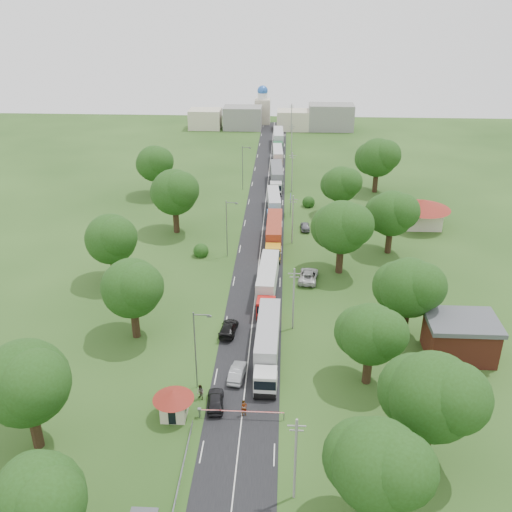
# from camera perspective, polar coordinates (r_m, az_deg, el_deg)

# --- Properties ---
(ground) EXTENTS (260.00, 260.00, 0.00)m
(ground) POSITION_cam_1_polar(r_m,az_deg,el_deg) (83.52, -0.13, -4.54)
(ground) COLOR #224216
(ground) RESTS_ON ground
(road) EXTENTS (8.00, 200.00, 0.04)m
(road) POSITION_cam_1_polar(r_m,az_deg,el_deg) (101.31, 0.50, 1.12)
(road) COLOR black
(road) RESTS_ON ground
(boom_barrier) EXTENTS (9.22, 0.35, 1.18)m
(boom_barrier) POSITION_cam_1_polar(r_m,az_deg,el_deg) (62.70, -2.74, -15.28)
(boom_barrier) COLOR slate
(boom_barrier) RESTS_ON ground
(guard_booth) EXTENTS (4.40, 4.40, 3.45)m
(guard_booth) POSITION_cam_1_polar(r_m,az_deg,el_deg) (62.66, -8.25, -14.08)
(guard_booth) COLOR beige
(guard_booth) RESTS_ON ground
(guard_rail) EXTENTS (0.10, 17.00, 1.70)m
(guard_rail) POSITION_cam_1_polar(r_m,az_deg,el_deg) (56.69, -7.74, -22.34)
(guard_rail) COLOR slate
(guard_rail) RESTS_ON ground
(info_sign) EXTENTS (0.12, 3.10, 4.10)m
(info_sign) POSITION_cam_1_polar(r_m,az_deg,el_deg) (114.00, 3.48, 5.55)
(info_sign) COLOR slate
(info_sign) RESTS_ON ground
(pole_0) EXTENTS (1.60, 0.24, 9.00)m
(pole_0) POSITION_cam_1_polar(r_m,az_deg,el_deg) (52.57, 3.96, -19.52)
(pole_0) COLOR gray
(pole_0) RESTS_ON ground
(pole_1) EXTENTS (1.60, 0.24, 9.00)m
(pole_1) POSITION_cam_1_polar(r_m,az_deg,el_deg) (75.03, 3.78, -4.22)
(pole_1) COLOR gray
(pole_1) RESTS_ON ground
(pole_2) EXTENTS (1.60, 0.24, 9.00)m
(pole_2) POSITION_cam_1_polar(r_m,az_deg,el_deg) (100.32, 3.68, 3.72)
(pole_2) COLOR gray
(pole_2) RESTS_ON ground
(pole_3) EXTENTS (1.60, 0.24, 9.00)m
(pole_3) POSITION_cam_1_polar(r_m,az_deg,el_deg) (126.75, 3.63, 8.42)
(pole_3) COLOR gray
(pole_3) RESTS_ON ground
(pole_4) EXTENTS (1.60, 0.24, 9.00)m
(pole_4) POSITION_cam_1_polar(r_m,az_deg,el_deg) (153.74, 3.59, 11.48)
(pole_4) COLOR gray
(pole_4) RESTS_ON ground
(pole_5) EXTENTS (1.60, 0.24, 9.00)m
(pole_5) POSITION_cam_1_polar(r_m,az_deg,el_deg) (181.04, 3.56, 13.62)
(pole_5) COLOR gray
(pole_5) RESTS_ON ground
(lamp_0) EXTENTS (2.03, 0.22, 10.00)m
(lamp_0) POSITION_cam_1_polar(r_m,az_deg,el_deg) (64.24, -5.97, -9.03)
(lamp_0) COLOR slate
(lamp_0) RESTS_ON ground
(lamp_1) EXTENTS (2.03, 0.22, 10.00)m
(lamp_1) POSITION_cam_1_polar(r_m,az_deg,el_deg) (94.89, -2.86, 3.00)
(lamp_1) COLOR slate
(lamp_1) RESTS_ON ground
(lamp_2) EXTENTS (2.03, 0.22, 10.00)m
(lamp_2) POSITION_cam_1_polar(r_m,az_deg,el_deg) (127.80, -1.29, 9.01)
(lamp_2) COLOR slate
(lamp_2) RESTS_ON ground
(tree_0) EXTENTS (8.80, 8.80, 11.07)m
(tree_0) POSITION_cam_1_polar(r_m,az_deg,el_deg) (49.38, 12.11, -19.69)
(tree_0) COLOR #382616
(tree_0) RESTS_ON ground
(tree_1) EXTENTS (9.60, 9.60, 12.05)m
(tree_1) POSITION_cam_1_polar(r_m,az_deg,el_deg) (56.05, 17.24, -13.17)
(tree_1) COLOR #382616
(tree_1) RESTS_ON ground
(tree_2) EXTENTS (8.00, 8.00, 10.10)m
(tree_2) POSITION_cam_1_polar(r_m,az_deg,el_deg) (65.50, 11.39, -7.60)
(tree_2) COLOR #382616
(tree_2) RESTS_ON ground
(tree_3) EXTENTS (8.80, 8.80, 11.07)m
(tree_3) POSITION_cam_1_polar(r_m,az_deg,el_deg) (74.76, 15.02, -3.01)
(tree_3) COLOR #382616
(tree_3) RESTS_ON ground
(tree_4) EXTENTS (9.60, 9.60, 12.05)m
(tree_4) POSITION_cam_1_polar(r_m,az_deg,el_deg) (89.53, 8.57, 2.91)
(tree_4) COLOR #382616
(tree_4) RESTS_ON ground
(tree_5) EXTENTS (8.80, 8.80, 11.07)m
(tree_5) POSITION_cam_1_polar(r_m,az_deg,el_deg) (98.38, 13.40, 4.20)
(tree_5) COLOR #382616
(tree_5) RESTS_ON ground
(tree_6) EXTENTS (8.00, 8.00, 10.10)m
(tree_6) POSITION_cam_1_polar(r_m,az_deg,el_deg) (113.48, 8.51, 7.14)
(tree_6) COLOR #382616
(tree_6) RESTS_ON ground
(tree_7) EXTENTS (9.60, 9.60, 12.05)m
(tree_7) POSITION_cam_1_polar(r_m,az_deg,el_deg) (128.53, 12.05, 9.63)
(tree_7) COLOR #382616
(tree_7) RESTS_ON ground
(tree_8) EXTENTS (8.00, 8.00, 10.10)m
(tree_8) POSITION_cam_1_polar(r_m,az_deg,el_deg) (49.87, -20.74, -21.57)
(tree_8) COLOR #382616
(tree_8) RESTS_ON ground
(tree_9) EXTENTS (9.60, 9.60, 12.05)m
(tree_9) POSITION_cam_1_polar(r_m,az_deg,el_deg) (59.39, -21.97, -11.55)
(tree_9) COLOR #382616
(tree_9) RESTS_ON ground
(tree_10) EXTENTS (8.80, 8.80, 11.07)m
(tree_10) POSITION_cam_1_polar(r_m,az_deg,el_deg) (73.80, -12.31, -3.09)
(tree_10) COLOR #382616
(tree_10) RESTS_ON ground
(tree_11) EXTENTS (8.80, 8.80, 11.07)m
(tree_11) POSITION_cam_1_polar(r_m,az_deg,el_deg) (88.65, -14.30, 1.70)
(tree_11) COLOR #382616
(tree_11) RESTS_ON ground
(tree_12) EXTENTS (9.60, 9.60, 12.05)m
(tree_12) POSITION_cam_1_polar(r_m,az_deg,el_deg) (105.05, -8.17, 6.38)
(tree_12) COLOR #382616
(tree_12) RESTS_ON ground
(tree_13) EXTENTS (8.80, 8.80, 11.07)m
(tree_13) POSITION_cam_1_polar(r_m,az_deg,el_deg) (125.51, -10.10, 9.11)
(tree_13) COLOR #382616
(tree_13) RESTS_ON ground
(house_brick) EXTENTS (8.60, 6.60, 5.20)m
(house_brick) POSITION_cam_1_polar(r_m,az_deg,el_deg) (75.08, 19.74, -7.64)
(house_brick) COLOR maroon
(house_brick) RESTS_ON ground
(house_cream) EXTENTS (10.08, 10.08, 5.80)m
(house_cream) POSITION_cam_1_polar(r_m,az_deg,el_deg) (112.12, 16.30, 4.54)
(house_cream) COLOR beige
(house_cream) RESTS_ON ground
(distant_town) EXTENTS (52.00, 8.00, 8.00)m
(distant_town) POSITION_cam_1_polar(r_m,az_deg,el_deg) (186.20, 2.03, 13.61)
(distant_town) COLOR gray
(distant_town) RESTS_ON ground
(church) EXTENTS (5.00, 5.00, 12.30)m
(church) POSITION_cam_1_polar(r_m,az_deg,el_deg) (193.81, 0.66, 14.67)
(church) COLOR beige
(church) RESTS_ON ground
(truck_0) EXTENTS (2.89, 15.59, 4.32)m
(truck_0) POSITION_cam_1_polar(r_m,az_deg,el_deg) (70.38, 1.15, -8.67)
(truck_0) COLOR silver
(truck_0) RESTS_ON ground
(truck_1) EXTENTS (3.14, 15.15, 4.19)m
(truck_1) POSITION_cam_1_polar(r_m,az_deg,el_deg) (84.07, 1.17, -2.60)
(truck_1) COLOR red
(truck_1) RESTS_ON ground
(truck_2) EXTENTS (2.64, 15.31, 4.25)m
(truck_2) POSITION_cam_1_polar(r_m,az_deg,el_deg) (100.22, 1.82, 2.24)
(truck_2) COLOR orange
(truck_2) RESTS_ON ground
(truck_3) EXTENTS (3.07, 13.62, 3.76)m
(truck_3) POSITION_cam_1_polar(r_m,az_deg,el_deg) (115.18, 1.78, 5.26)
(truck_3) COLOR #185590
(truck_3) RESTS_ON ground
(truck_4) EXTENTS (3.24, 15.32, 4.23)m
(truck_4) POSITION_cam_1_polar(r_m,az_deg,el_deg) (131.43, 2.07, 7.96)
(truck_4) COLOR silver
(truck_4) RESTS_ON ground
(truck_5) EXTENTS (2.84, 13.72, 3.79)m
(truck_5) POSITION_cam_1_polar(r_m,az_deg,el_deg) (148.48, 2.18, 9.94)
(truck_5) COLOR #B7441C
(truck_5) RESTS_ON ground
(truck_6) EXTENTS (3.08, 15.43, 4.27)m
(truck_6) POSITION_cam_1_polar(r_m,az_deg,el_deg) (165.48, 2.25, 11.66)
(truck_6) COLOR #25643C
(truck_6) RESTS_ON ground
(car_lane_front) EXTENTS (2.22, 4.61, 1.52)m
(car_lane_front) POSITION_cam_1_polar(r_m,az_deg,el_deg) (64.35, -4.07, -14.22)
(car_lane_front) COLOR black
(car_lane_front) RESTS_ON ground
(car_lane_mid) EXTENTS (2.10, 4.67, 1.49)m
(car_lane_mid) POSITION_cam_1_polar(r_m,az_deg,el_deg) (68.18, -1.88, -11.55)
(car_lane_mid) COLOR gray
(car_lane_mid) RESTS_ON ground
(car_lane_rear) EXTENTS (2.53, 5.21, 1.46)m
(car_lane_rear) POSITION_cam_1_polar(r_m,az_deg,el_deg) (76.02, -2.77, -7.25)
(car_lane_rear) COLOR black
(car_lane_rear) RESTS_ON ground
(car_verge_near) EXTENTS (3.48, 6.21, 1.64)m
(car_verge_near) POSITION_cam_1_polar(r_m,az_deg,el_deg) (89.24, 5.26, -1.96)
(car_verge_near) COLOR silver
(car_verge_near) RESTS_ON ground
(car_verge_far) EXTENTS (1.83, 4.23, 1.42)m
(car_verge_far) POSITION_cam_1_polar(r_m,az_deg,el_deg) (107.75, 4.94, 2.98)
(car_verge_far) COLOR slate
(car_verge_far) RESTS_ON ground
(pedestrian_near) EXTENTS (0.85, 0.77, 1.95)m
(pedestrian_near) POSITION_cam_1_polar(r_m,az_deg,el_deg) (62.90, -1.21, -14.99)
(pedestrian_near) COLOR gray
(pedestrian_near) RESTS_ON ground
(pedestrian_booth) EXTENTS (1.13, 1.13, 1.85)m
(pedestrian_booth) POSITION_cam_1_polar(r_m,az_deg,el_deg) (65.27, -5.58, -13.44)
(pedestrian_booth) COLOR gray
(pedestrian_booth) RESTS_ON ground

